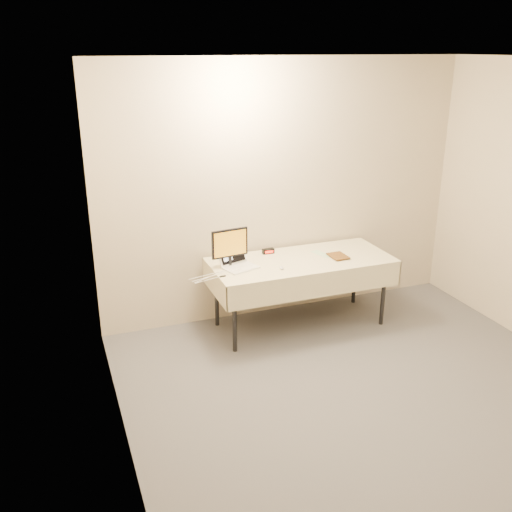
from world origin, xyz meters
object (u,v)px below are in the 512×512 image
object	(u,v)px
monitor	(230,245)
book	(332,248)
laptop	(237,262)
table	(301,265)

from	to	relation	value
monitor	book	size ratio (longest dim) A/B	1.73
laptop	book	size ratio (longest dim) A/B	1.74
monitor	book	xyz separation A→B (m)	(1.04, -0.14, -0.12)
table	laptop	world-z (taller)	laptop
laptop	book	xyz separation A→B (m)	(0.98, -0.11, 0.06)
table	book	bearing A→B (deg)	-14.80
monitor	book	bearing A→B (deg)	-14.72
table	laptop	bearing A→B (deg)	177.59
monitor	table	bearing A→B (deg)	-11.72
table	laptop	size ratio (longest dim) A/B	4.79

